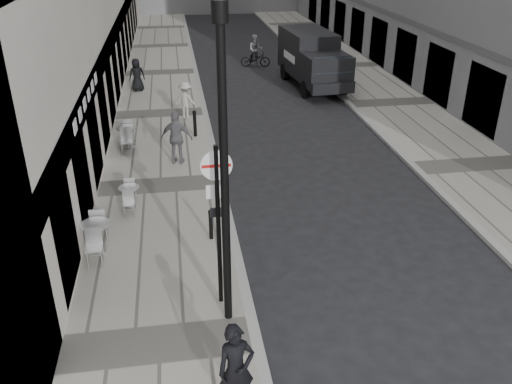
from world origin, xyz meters
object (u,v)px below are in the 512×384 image
Objects in this scene: walking_man at (236,369)px; panel_van at (312,57)px; cyclist at (255,54)px; sign_post at (218,206)px; lamppost at (224,163)px.

panel_van reaches higher than walking_man.
walking_man is 0.94× the size of cyclist.
walking_man is 21.97m from panel_van.
panel_van reaches higher than cyclist.
sign_post is 23.13m from cyclist.
panel_van is at bearing 63.03° from walking_man.
sign_post reaches higher than panel_van.
cyclist is at bearing 110.87° from panel_van.
walking_man is 0.27× the size of lamppost.
sign_post is 0.58× the size of lamppost.
walking_man is at bearing -91.36° from sign_post.
cyclist is (-2.29, 4.81, -0.83)m from panel_van.
walking_man reaches higher than cyclist.
cyclist is at bearing 79.80° from lamppost.
sign_post is (0.01, 3.10, 1.55)m from walking_man.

